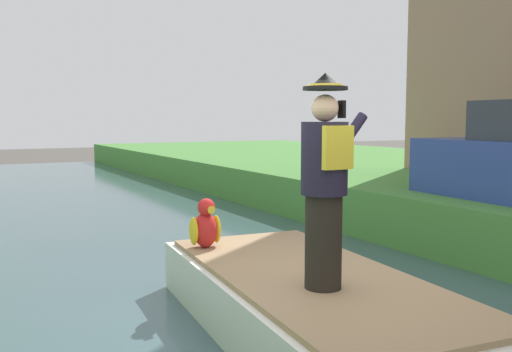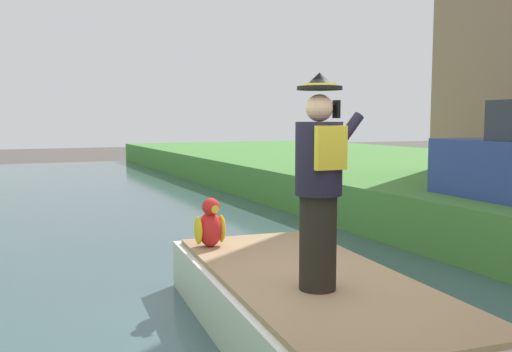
{
  "view_description": "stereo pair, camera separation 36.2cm",
  "coord_description": "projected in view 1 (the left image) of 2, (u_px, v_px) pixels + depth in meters",
  "views": [
    {
      "loc": [
        -2.96,
        -4.18,
        2.17
      ],
      "look_at": [
        -0.32,
        0.74,
        1.61
      ],
      "focal_mm": 39.73,
      "sensor_mm": 36.0,
      "label": 1
    },
    {
      "loc": [
        -2.64,
        -4.34,
        2.17
      ],
      "look_at": [
        -0.32,
        0.74,
        1.61
      ],
      "focal_mm": 39.73,
      "sensor_mm": 36.0,
      "label": 2
    }
  ],
  "objects": [
    {
      "name": "canal_water",
      "position": [
        324.0,
        348.0,
        5.27
      ],
      "size": [
        6.35,
        48.0,
        0.1
      ],
      "primitive_type": "cube",
      "color": "#3D565B",
      "rests_on": "ground"
    },
    {
      "name": "boat",
      "position": [
        311.0,
        305.0,
        5.42
      ],
      "size": [
        2.18,
        4.35,
        0.61
      ],
      "color": "silver",
      "rests_on": "canal_water"
    },
    {
      "name": "person_pirate",
      "position": [
        325.0,
        182.0,
        4.83
      ],
      "size": [
        0.61,
        0.42,
        1.85
      ],
      "rotation": [
        0.0,
        0.0,
        -0.17
      ],
      "color": "black",
      "rests_on": "boat"
    },
    {
      "name": "parrot_plush",
      "position": [
        205.0,
        226.0,
        6.45
      ],
      "size": [
        0.36,
        0.34,
        0.57
      ],
      "color": "red",
      "rests_on": "boat"
    }
  ]
}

